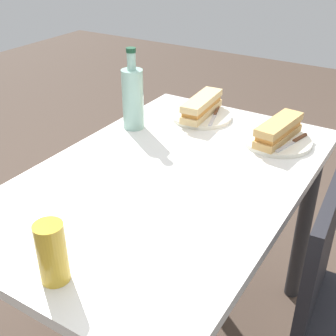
{
  "coord_description": "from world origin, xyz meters",
  "views": [
    {
      "loc": [
        0.96,
        0.59,
        1.43
      ],
      "look_at": [
        0.0,
        0.0,
        0.79
      ],
      "focal_mm": 47.15,
      "sensor_mm": 36.0,
      "label": 1
    }
  ],
  "objects_px": {
    "baguette_sandwich_near": "(202,106)",
    "knife_far": "(294,142)",
    "dining_table": "(168,209)",
    "water_bottle": "(133,97)",
    "baguette_sandwich_far": "(279,130)",
    "plate_far": "(277,141)",
    "beer_glass": "(52,253)",
    "knife_near": "(215,115)",
    "plate_near": "(201,116)"
  },
  "relations": [
    {
      "from": "baguette_sandwich_near",
      "to": "knife_near",
      "type": "distance_m",
      "value": 0.06
    },
    {
      "from": "baguette_sandwich_far",
      "to": "knife_near",
      "type": "bearing_deg",
      "value": -105.09
    },
    {
      "from": "knife_far",
      "to": "water_bottle",
      "type": "distance_m",
      "value": 0.57
    },
    {
      "from": "plate_near",
      "to": "plate_far",
      "type": "distance_m",
      "value": 0.32
    },
    {
      "from": "plate_near",
      "to": "baguette_sandwich_far",
      "type": "bearing_deg",
      "value": 79.68
    },
    {
      "from": "knife_near",
      "to": "baguette_sandwich_far",
      "type": "xyz_separation_m",
      "value": [
        0.07,
        0.27,
        0.03
      ]
    },
    {
      "from": "dining_table",
      "to": "water_bottle",
      "type": "relative_size",
      "value": 4.04
    },
    {
      "from": "baguette_sandwich_far",
      "to": "knife_far",
      "type": "height_order",
      "value": "baguette_sandwich_far"
    },
    {
      "from": "baguette_sandwich_near",
      "to": "beer_glass",
      "type": "xyz_separation_m",
      "value": [
        0.92,
        0.14,
        0.02
      ]
    },
    {
      "from": "water_bottle",
      "to": "beer_glass",
      "type": "xyz_separation_m",
      "value": [
        0.72,
        0.31,
        -0.04
      ]
    },
    {
      "from": "water_bottle",
      "to": "dining_table",
      "type": "bearing_deg",
      "value": 51.89
    },
    {
      "from": "baguette_sandwich_near",
      "to": "knife_far",
      "type": "distance_m",
      "value": 0.38
    },
    {
      "from": "dining_table",
      "to": "beer_glass",
      "type": "distance_m",
      "value": 0.53
    },
    {
      "from": "dining_table",
      "to": "water_bottle",
      "type": "distance_m",
      "value": 0.43
    },
    {
      "from": "knife_far",
      "to": "water_bottle",
      "type": "relative_size",
      "value": 0.62
    },
    {
      "from": "dining_table",
      "to": "baguette_sandwich_near",
      "type": "relative_size",
      "value": 4.71
    },
    {
      "from": "dining_table",
      "to": "baguette_sandwich_far",
      "type": "height_order",
      "value": "baguette_sandwich_far"
    },
    {
      "from": "plate_far",
      "to": "baguette_sandwich_far",
      "type": "bearing_deg",
      "value": 90.0
    },
    {
      "from": "plate_far",
      "to": "beer_glass",
      "type": "relative_size",
      "value": 1.64
    },
    {
      "from": "plate_near",
      "to": "baguette_sandwich_far",
      "type": "height_order",
      "value": "baguette_sandwich_far"
    },
    {
      "from": "dining_table",
      "to": "beer_glass",
      "type": "bearing_deg",
      "value": 3.41
    },
    {
      "from": "plate_near",
      "to": "baguette_sandwich_near",
      "type": "relative_size",
      "value": 0.93
    },
    {
      "from": "knife_far",
      "to": "beer_glass",
      "type": "height_order",
      "value": "beer_glass"
    },
    {
      "from": "baguette_sandwich_near",
      "to": "plate_far",
      "type": "height_order",
      "value": "baguette_sandwich_near"
    },
    {
      "from": "baguette_sandwich_far",
      "to": "knife_far",
      "type": "relative_size",
      "value": 1.32
    },
    {
      "from": "baguette_sandwich_far",
      "to": "beer_glass",
      "type": "height_order",
      "value": "beer_glass"
    },
    {
      "from": "baguette_sandwich_far",
      "to": "dining_table",
      "type": "bearing_deg",
      "value": -29.11
    },
    {
      "from": "dining_table",
      "to": "water_bottle",
      "type": "bearing_deg",
      "value": -128.11
    },
    {
      "from": "plate_far",
      "to": "water_bottle",
      "type": "bearing_deg",
      "value": -73.22
    },
    {
      "from": "knife_near",
      "to": "plate_far",
      "type": "bearing_deg",
      "value": 74.91
    },
    {
      "from": "dining_table",
      "to": "beer_glass",
      "type": "xyz_separation_m",
      "value": [
        0.5,
        0.03,
        0.2
      ]
    },
    {
      "from": "plate_far",
      "to": "beer_glass",
      "type": "distance_m",
      "value": 0.88
    },
    {
      "from": "plate_far",
      "to": "knife_far",
      "type": "relative_size",
      "value": 1.29
    },
    {
      "from": "plate_near",
      "to": "knife_near",
      "type": "height_order",
      "value": "knife_near"
    },
    {
      "from": "baguette_sandwich_near",
      "to": "water_bottle",
      "type": "distance_m",
      "value": 0.27
    },
    {
      "from": "plate_near",
      "to": "beer_glass",
      "type": "distance_m",
      "value": 0.94
    },
    {
      "from": "water_bottle",
      "to": "baguette_sandwich_far",
      "type": "bearing_deg",
      "value": 106.78
    },
    {
      "from": "knife_near",
      "to": "knife_far",
      "type": "distance_m",
      "value": 0.33
    },
    {
      "from": "knife_far",
      "to": "baguette_sandwich_near",
      "type": "bearing_deg",
      "value": -98.09
    },
    {
      "from": "baguette_sandwich_far",
      "to": "water_bottle",
      "type": "relative_size",
      "value": 0.82
    },
    {
      "from": "dining_table",
      "to": "plate_near",
      "type": "bearing_deg",
      "value": -165.01
    },
    {
      "from": "dining_table",
      "to": "plate_far",
      "type": "relative_size",
      "value": 5.07
    },
    {
      "from": "knife_far",
      "to": "water_bottle",
      "type": "height_order",
      "value": "water_bottle"
    },
    {
      "from": "plate_near",
      "to": "water_bottle",
      "type": "distance_m",
      "value": 0.29
    },
    {
      "from": "plate_near",
      "to": "knife_far",
      "type": "bearing_deg",
      "value": 81.91
    },
    {
      "from": "baguette_sandwich_far",
      "to": "plate_far",
      "type": "bearing_deg",
      "value": -90.0
    },
    {
      "from": "baguette_sandwich_far",
      "to": "water_bottle",
      "type": "bearing_deg",
      "value": -73.22
    },
    {
      "from": "plate_near",
      "to": "baguette_sandwich_near",
      "type": "height_order",
      "value": "baguette_sandwich_near"
    },
    {
      "from": "plate_far",
      "to": "knife_far",
      "type": "bearing_deg",
      "value": 95.39
    },
    {
      "from": "dining_table",
      "to": "knife_far",
      "type": "xyz_separation_m",
      "value": [
        -0.37,
        0.26,
        0.14
      ]
    }
  ]
}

